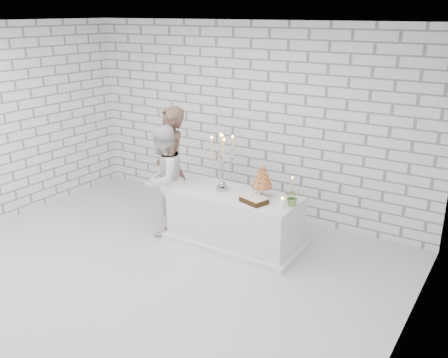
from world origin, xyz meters
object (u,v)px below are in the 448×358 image
groom (172,169)px  candelabra (222,163)px  bride (163,180)px  croquembouche (262,181)px  cake_table (235,219)px

groom → candelabra: 0.90m
candelabra → groom: bearing=-178.4°
bride → croquembouche: bearing=95.5°
croquembouche → groom: bearing=-176.1°
cake_table → candelabra: bearing=176.6°
groom → croquembouche: 1.46m
groom → candelabra: (0.87, 0.02, 0.23)m
cake_table → bride: size_ratio=1.11×
cake_table → groom: bearing=-179.4°
cake_table → candelabra: (-0.22, 0.01, 0.78)m
cake_table → bride: bride is taller
bride → croquembouche: 1.48m
candelabra → croquembouche: candelabra is taller
bride → candelabra: bride is taller
cake_table → groom: (-1.09, -0.01, 0.55)m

